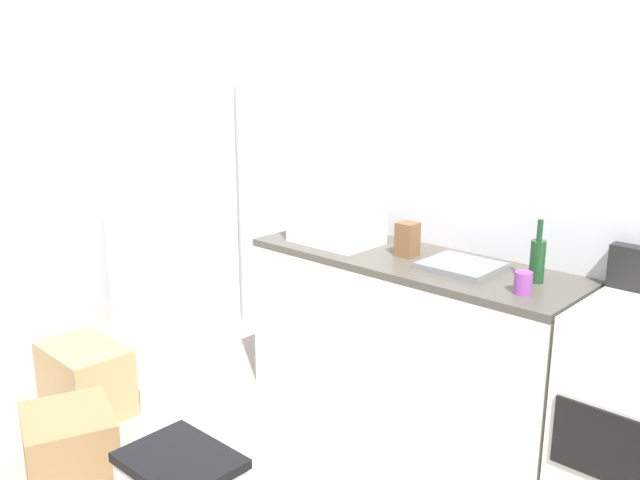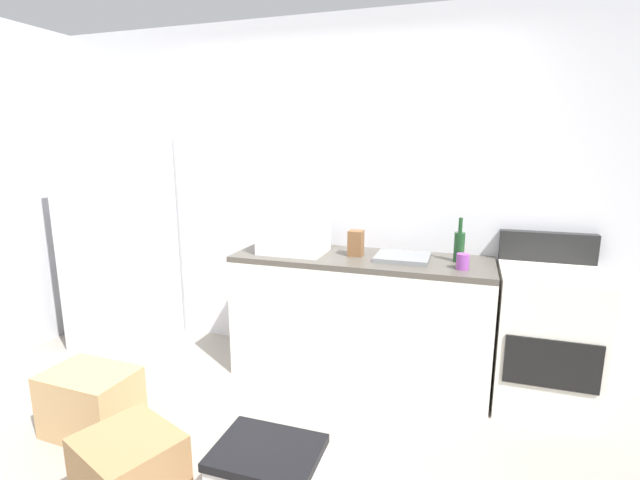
% 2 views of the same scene
% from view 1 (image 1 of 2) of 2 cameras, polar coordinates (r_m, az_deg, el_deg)
% --- Properties ---
extents(wall_back, '(5.00, 0.10, 2.60)m').
position_cam_1_polar(wall_back, '(4.01, 7.09, 5.88)').
color(wall_back, silver).
rests_on(wall_back, ground_plane).
extents(kitchen_counter, '(1.80, 0.60, 0.90)m').
position_cam_1_polar(kitchen_counter, '(3.80, 7.27, -7.99)').
color(kitchen_counter, silver).
rests_on(kitchen_counter, ground_plane).
extents(refrigerator, '(0.68, 0.66, 1.73)m').
position_cam_1_polar(refrigerator, '(5.05, -12.19, 2.49)').
color(refrigerator, silver).
rests_on(refrigerator, ground_plane).
extents(microwave, '(0.46, 0.34, 0.27)m').
position_cam_1_polar(microwave, '(3.89, 1.35, 1.73)').
color(microwave, white).
rests_on(microwave, kitchen_counter).
extents(sink_basin, '(0.36, 0.32, 0.03)m').
position_cam_1_polar(sink_basin, '(3.51, 11.51, -2.09)').
color(sink_basin, slate).
rests_on(sink_basin, kitchen_counter).
extents(wine_bottle, '(0.07, 0.07, 0.30)m').
position_cam_1_polar(wine_bottle, '(3.37, 17.41, -1.53)').
color(wine_bottle, '#193F1E').
rests_on(wine_bottle, kitchen_counter).
extents(coffee_mug, '(0.08, 0.08, 0.10)m').
position_cam_1_polar(coffee_mug, '(3.20, 16.32, -3.38)').
color(coffee_mug, purple).
rests_on(coffee_mug, kitchen_counter).
extents(knife_block, '(0.10, 0.10, 0.18)m').
position_cam_1_polar(knife_block, '(3.67, 7.18, 0.06)').
color(knife_block, brown).
rests_on(knife_block, kitchen_counter).
extents(cardboard_box_large, '(0.52, 0.37, 0.38)m').
position_cam_1_polar(cardboard_box_large, '(4.13, -18.66, -10.72)').
color(cardboard_box_large, tan).
rests_on(cardboard_box_large, ground_plane).
extents(cardboard_box_small, '(0.53, 0.50, 0.40)m').
position_cam_1_polar(cardboard_box_small, '(3.43, -19.77, -16.21)').
color(cardboard_box_small, olive).
rests_on(cardboard_box_small, ground_plane).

